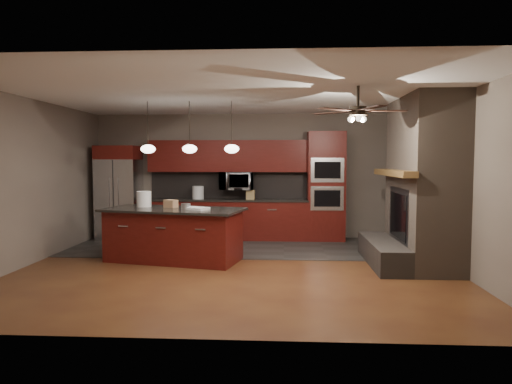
# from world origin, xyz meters

# --- Properties ---
(ground) EXTENTS (7.00, 7.00, 0.00)m
(ground) POSITION_xyz_m (0.00, 0.00, 0.00)
(ground) COLOR brown
(ground) RESTS_ON ground
(ceiling) EXTENTS (7.00, 6.00, 0.02)m
(ceiling) POSITION_xyz_m (0.00, 0.00, 2.80)
(ceiling) COLOR white
(ceiling) RESTS_ON back_wall
(back_wall) EXTENTS (7.00, 0.02, 2.80)m
(back_wall) POSITION_xyz_m (0.00, 3.00, 1.40)
(back_wall) COLOR slate
(back_wall) RESTS_ON ground
(right_wall) EXTENTS (0.02, 6.00, 2.80)m
(right_wall) POSITION_xyz_m (3.50, 0.00, 1.40)
(right_wall) COLOR slate
(right_wall) RESTS_ON ground
(left_wall) EXTENTS (0.02, 6.00, 2.80)m
(left_wall) POSITION_xyz_m (-3.50, 0.00, 1.40)
(left_wall) COLOR slate
(left_wall) RESTS_ON ground
(slate_tile_patch) EXTENTS (7.00, 2.40, 0.01)m
(slate_tile_patch) POSITION_xyz_m (0.00, 1.80, 0.01)
(slate_tile_patch) COLOR #302E2B
(slate_tile_patch) RESTS_ON ground
(fireplace_column) EXTENTS (1.30, 2.10, 2.80)m
(fireplace_column) POSITION_xyz_m (3.04, 0.40, 1.30)
(fireplace_column) COLOR brown
(fireplace_column) RESTS_ON ground
(back_cabinetry) EXTENTS (3.59, 0.64, 2.20)m
(back_cabinetry) POSITION_xyz_m (-0.48, 2.74, 0.89)
(back_cabinetry) COLOR #5A1410
(back_cabinetry) RESTS_ON ground
(oven_tower) EXTENTS (0.80, 0.63, 2.38)m
(oven_tower) POSITION_xyz_m (1.70, 2.69, 1.19)
(oven_tower) COLOR #5A1410
(oven_tower) RESTS_ON ground
(microwave) EXTENTS (0.73, 0.41, 0.50)m
(microwave) POSITION_xyz_m (-0.27, 2.75, 1.30)
(microwave) COLOR silver
(microwave) RESTS_ON back_cabinetry
(refrigerator) EXTENTS (0.89, 0.75, 2.08)m
(refrigerator) POSITION_xyz_m (-2.89, 2.62, 1.04)
(refrigerator) COLOR silver
(refrigerator) RESTS_ON ground
(kitchen_island) EXTENTS (2.57, 1.57, 0.92)m
(kitchen_island) POSITION_xyz_m (-1.15, 0.47, 0.46)
(kitchen_island) COLOR #5A1410
(kitchen_island) RESTS_ON ground
(white_bucket) EXTENTS (0.30, 0.30, 0.28)m
(white_bucket) POSITION_xyz_m (-1.75, 0.73, 1.06)
(white_bucket) COLOR white
(white_bucket) RESTS_ON kitchen_island
(paint_can) EXTENTS (0.16, 0.16, 0.11)m
(paint_can) POSITION_xyz_m (-0.90, 0.31, 0.97)
(paint_can) COLOR silver
(paint_can) RESTS_ON kitchen_island
(paint_tray) EXTENTS (0.48, 0.43, 0.04)m
(paint_tray) POSITION_xyz_m (-0.72, 0.32, 0.94)
(paint_tray) COLOR white
(paint_tray) RESTS_ON kitchen_island
(cardboard_box) EXTENTS (0.26, 0.24, 0.14)m
(cardboard_box) POSITION_xyz_m (-1.23, 0.63, 0.99)
(cardboard_box) COLOR #AA7E58
(cardboard_box) RESTS_ON kitchen_island
(counter_bucket) EXTENTS (0.26, 0.26, 0.29)m
(counter_bucket) POSITION_xyz_m (-1.13, 2.70, 1.04)
(counter_bucket) COLOR white
(counter_bucket) RESTS_ON back_cabinetry
(counter_box) EXTENTS (0.19, 0.15, 0.20)m
(counter_box) POSITION_xyz_m (0.05, 2.65, 1.00)
(counter_box) COLOR tan
(counter_box) RESTS_ON back_cabinetry
(pendant_left) EXTENTS (0.26, 0.26, 0.92)m
(pendant_left) POSITION_xyz_m (-1.65, 0.70, 1.96)
(pendant_left) COLOR black
(pendant_left) RESTS_ON ceiling
(pendant_center) EXTENTS (0.26, 0.26, 0.92)m
(pendant_center) POSITION_xyz_m (-0.90, 0.70, 1.96)
(pendant_center) COLOR black
(pendant_center) RESTS_ON ceiling
(pendant_right) EXTENTS (0.26, 0.26, 0.92)m
(pendant_right) POSITION_xyz_m (-0.15, 0.70, 1.96)
(pendant_right) COLOR black
(pendant_right) RESTS_ON ceiling
(ceiling_fan) EXTENTS (1.27, 1.33, 0.41)m
(ceiling_fan) POSITION_xyz_m (1.80, -0.80, 2.46)
(ceiling_fan) COLOR black
(ceiling_fan) RESTS_ON ceiling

